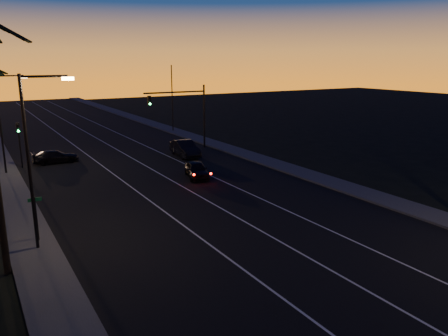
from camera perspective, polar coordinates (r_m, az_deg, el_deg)
road at (r=36.88m, az=-8.27°, el=-1.34°), size 20.00×170.00×0.01m
sidewalk_left at (r=34.42m, az=-25.78°, el=-3.60°), size 2.40×170.00×0.16m
sidewalk_right at (r=42.23m, az=5.89°, el=0.79°), size 2.40×170.00×0.16m
lane_stripe_left at (r=35.90m, az=-12.69°, el=-1.94°), size 0.12×160.00×0.01m
lane_stripe_mid at (r=37.06m, az=-7.56°, el=-1.22°), size 0.12×160.00×0.01m
lane_stripe_right at (r=38.51m, az=-2.77°, el=-0.53°), size 0.12×160.00×0.01m
streetlight_left_near at (r=23.55m, az=-23.59°, el=2.24°), size 2.55×0.26×9.00m
streetlight_left_far at (r=41.34m, az=-26.86°, el=6.10°), size 2.55×0.26×8.50m
street_sign at (r=25.41m, az=-23.31°, el=-5.52°), size 0.70×0.06×2.60m
signal_mast at (r=47.88m, az=-5.15°, el=8.06°), size 7.10×0.41×7.00m
signal_post at (r=43.68m, az=-25.21°, el=3.73°), size 0.28×0.37×4.20m
far_pole_right at (r=60.38m, az=-6.78°, el=8.96°), size 0.14×0.14×9.00m
lead_car at (r=36.64m, az=-3.61°, el=-0.22°), size 2.69×4.68×1.35m
right_car at (r=44.90m, az=-5.14°, el=2.56°), size 2.12×5.04×1.62m
cross_car at (r=44.82m, az=-21.15°, el=1.40°), size 4.29×1.80×1.24m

